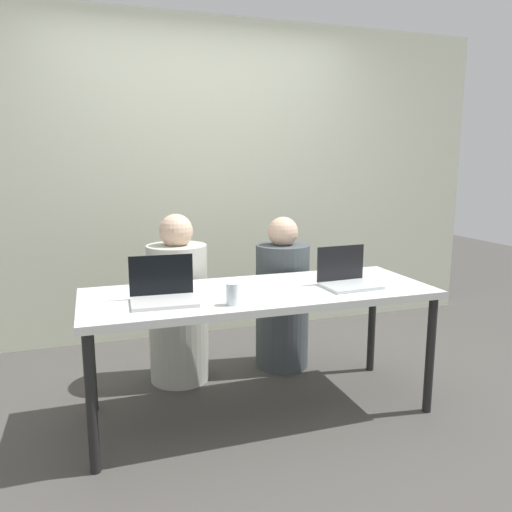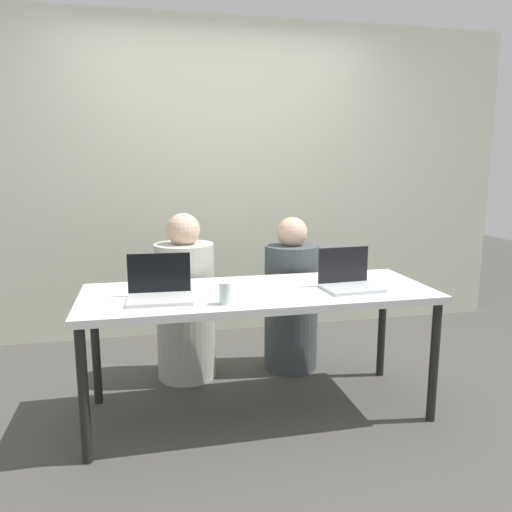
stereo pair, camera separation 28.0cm
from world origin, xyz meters
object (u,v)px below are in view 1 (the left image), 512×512
person_on_right (282,301)px  laptop_front_left (163,292)px  water_glass_left (232,296)px  person_on_left (178,308)px  laptop_front_right (347,278)px

person_on_right → laptop_front_left: size_ratio=3.14×
laptop_front_left → water_glass_left: bearing=-24.9°
water_glass_left → person_on_right: bearing=54.2°
person_on_left → person_on_right: size_ratio=1.04×
person_on_left → person_on_right: 0.73m
laptop_front_right → person_on_left: bearing=139.3°
laptop_front_left → laptop_front_right: size_ratio=1.06×
person_on_left → person_on_right: person_on_left is taller
laptop_front_left → laptop_front_right: (1.05, -0.00, -0.00)m
laptop_front_right → water_glass_left: laptop_front_right is taller
person_on_right → water_glass_left: person_on_right is taller
laptop_front_left → laptop_front_right: laptop_front_left is taller
person_on_left → water_glass_left: bearing=96.5°
laptop_front_right → water_glass_left: bearing=-171.1°
person_on_left → laptop_front_right: (0.87, -0.65, 0.28)m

